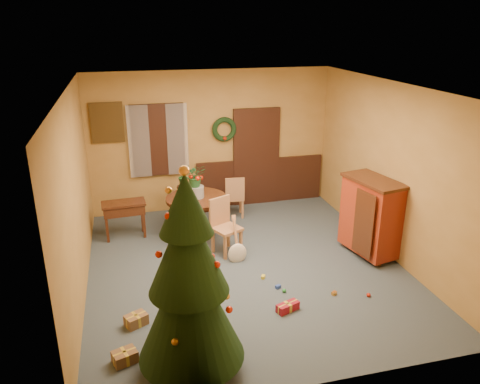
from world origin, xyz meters
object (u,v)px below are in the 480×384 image
object	(u,v)px
christmas_tree	(189,282)
sideboard	(371,215)
dining_table	(197,209)
chair_near	(224,224)
writing_desk	(124,211)

from	to	relation	value
christmas_tree	sideboard	xyz separation A→B (m)	(3.36, 2.09, -0.44)
dining_table	christmas_tree	distance (m)	3.67
sideboard	christmas_tree	bearing A→B (deg)	-148.11
christmas_tree	sideboard	world-z (taller)	christmas_tree
christmas_tree	sideboard	bearing A→B (deg)	31.89
christmas_tree	sideboard	distance (m)	3.99
chair_near	christmas_tree	distance (m)	3.05
chair_near	dining_table	bearing A→B (deg)	115.11
writing_desk	sideboard	distance (m)	4.39
dining_table	writing_desk	world-z (taller)	dining_table
writing_desk	chair_near	bearing A→B (deg)	-31.56
dining_table	sideboard	xyz separation A→B (m)	(2.72, -1.46, 0.19)
writing_desk	sideboard	size ratio (longest dim) A/B	0.59
dining_table	christmas_tree	size ratio (longest dim) A/B	0.45
chair_near	sideboard	world-z (taller)	sideboard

